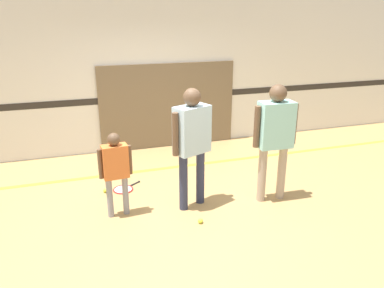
{
  "coord_description": "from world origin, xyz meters",
  "views": [
    {
      "loc": [
        -1.34,
        -4.61,
        2.61
      ],
      "look_at": [
        0.11,
        -0.09,
        0.93
      ],
      "focal_mm": 35.0,
      "sensor_mm": 36.0,
      "label": 1
    }
  ],
  "objects_px": {
    "tennis_ball_by_spare_racket": "(105,191)",
    "person_instructor": "(192,136)",
    "person_student_right": "(275,131)",
    "racket_spare_on_floor": "(124,189)",
    "tennis_ball_near_instructor": "(200,221)",
    "person_student_left": "(116,166)"
  },
  "relations": [
    {
      "from": "person_instructor",
      "to": "person_student_left",
      "type": "distance_m",
      "value": 1.08
    },
    {
      "from": "tennis_ball_near_instructor",
      "to": "person_student_left",
      "type": "bearing_deg",
      "value": 150.93
    },
    {
      "from": "tennis_ball_by_spare_racket",
      "to": "person_student_right",
      "type": "bearing_deg",
      "value": -22.46
    },
    {
      "from": "racket_spare_on_floor",
      "to": "tennis_ball_by_spare_racket",
      "type": "xyz_separation_m",
      "value": [
        -0.28,
        -0.01,
        0.02
      ]
    },
    {
      "from": "person_student_left",
      "to": "person_student_right",
      "type": "relative_size",
      "value": 0.69
    },
    {
      "from": "racket_spare_on_floor",
      "to": "tennis_ball_by_spare_racket",
      "type": "relative_size",
      "value": 7.89
    },
    {
      "from": "person_student_right",
      "to": "racket_spare_on_floor",
      "type": "xyz_separation_m",
      "value": [
        -2.02,
        0.97,
        -1.04
      ]
    },
    {
      "from": "person_student_left",
      "to": "racket_spare_on_floor",
      "type": "height_order",
      "value": "person_student_left"
    },
    {
      "from": "racket_spare_on_floor",
      "to": "tennis_ball_near_instructor",
      "type": "distance_m",
      "value": 1.53
    },
    {
      "from": "tennis_ball_by_spare_racket",
      "to": "tennis_ball_near_instructor",
      "type": "bearing_deg",
      "value": -49.35
    },
    {
      "from": "tennis_ball_by_spare_racket",
      "to": "person_instructor",
      "type": "bearing_deg",
      "value": -34.58
    },
    {
      "from": "racket_spare_on_floor",
      "to": "person_instructor",
      "type": "bearing_deg",
      "value": -78.44
    },
    {
      "from": "person_instructor",
      "to": "racket_spare_on_floor",
      "type": "relative_size",
      "value": 3.25
    },
    {
      "from": "person_student_left",
      "to": "tennis_ball_by_spare_racket",
      "type": "relative_size",
      "value": 17.68
    },
    {
      "from": "person_student_right",
      "to": "racket_spare_on_floor",
      "type": "bearing_deg",
      "value": -22.78
    },
    {
      "from": "person_student_left",
      "to": "tennis_ball_by_spare_racket",
      "type": "distance_m",
      "value": 1.01
    },
    {
      "from": "racket_spare_on_floor",
      "to": "tennis_ball_near_instructor",
      "type": "xyz_separation_m",
      "value": [
        0.81,
        -1.29,
        0.02
      ]
    },
    {
      "from": "person_student_left",
      "to": "person_student_right",
      "type": "distance_m",
      "value": 2.23
    },
    {
      "from": "person_student_left",
      "to": "tennis_ball_by_spare_racket",
      "type": "xyz_separation_m",
      "value": [
        -0.11,
        0.73,
        -0.69
      ]
    },
    {
      "from": "tennis_ball_near_instructor",
      "to": "tennis_ball_by_spare_racket",
      "type": "bearing_deg",
      "value": 130.65
    },
    {
      "from": "person_student_right",
      "to": "tennis_ball_by_spare_racket",
      "type": "height_order",
      "value": "person_student_right"
    },
    {
      "from": "person_student_right",
      "to": "racket_spare_on_floor",
      "type": "distance_m",
      "value": 2.47
    }
  ]
}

